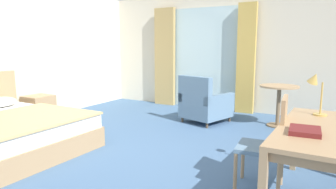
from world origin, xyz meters
The scene contains 13 objects.
ground centered at (0.00, 0.00, -0.05)m, with size 6.03×7.59×0.10m, color #426084.
wall_back centered at (0.00, 3.53, 1.30)m, with size 5.63×0.12×2.59m, color beige.
balcony_glass_door centered at (-0.25, 3.45, 1.14)m, with size 1.54×0.02×2.28m, color silver.
curtain_panel_left centered at (-1.24, 3.35, 1.16)m, with size 0.52×0.10×2.32m, color tan.
curtain_panel_right centered at (0.73, 3.35, 1.16)m, with size 0.38×0.10×2.32m, color tan.
bed centered at (-1.53, -0.69, 0.27)m, with size 2.14×1.80×1.01m.
nightstand centered at (-2.43, 0.63, 0.25)m, with size 0.43×0.48×0.51m.
writing_desk centered at (2.33, -0.19, 0.64)m, with size 0.62×1.60×0.73m.
desk_chair centered at (1.93, -0.11, 0.52)m, with size 0.47×0.46×0.96m.
desk_lamp centered at (2.27, 0.36, 1.03)m, with size 0.22×0.20×0.45m.
closed_book centered at (2.26, -0.46, 0.75)m, with size 0.24×0.28×0.04m, color maroon.
armchair_by_window centered at (0.31, 2.14, 0.34)m, with size 0.92×0.97×0.89m.
round_cafe_table centered at (1.57, 2.53, 0.55)m, with size 0.67×0.67×0.74m.
Camera 1 is at (2.47, -3.11, 1.44)m, focal length 32.71 mm.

